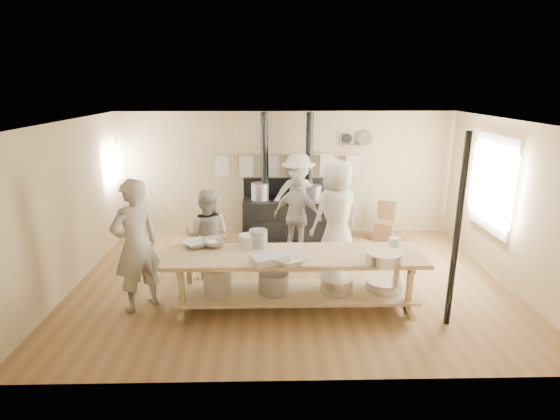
{
  "coord_description": "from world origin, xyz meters",
  "views": [
    {
      "loc": [
        -0.34,
        -6.58,
        3.15
      ],
      "look_at": [
        -0.19,
        0.2,
        1.17
      ],
      "focal_mm": 28.0,
      "sensor_mm": 36.0,
      "label": 1
    }
  ],
  "objects_px": {
    "cook_center": "(336,214)",
    "stove": "(287,214)",
    "cook_left": "(208,236)",
    "chair": "(384,229)",
    "prep_table": "(294,276)",
    "roasting_pan": "(270,259)",
    "cook_by_window": "(298,198)",
    "cook_right": "(297,216)",
    "cook_far_left": "(136,245)"
  },
  "relations": [
    {
      "from": "cook_center",
      "to": "stove",
      "type": "bearing_deg",
      "value": -88.52
    },
    {
      "from": "cook_left",
      "to": "chair",
      "type": "height_order",
      "value": "cook_left"
    },
    {
      "from": "prep_table",
      "to": "roasting_pan",
      "type": "height_order",
      "value": "roasting_pan"
    },
    {
      "from": "cook_center",
      "to": "cook_by_window",
      "type": "height_order",
      "value": "cook_center"
    },
    {
      "from": "cook_right",
      "to": "cook_by_window",
      "type": "relative_size",
      "value": 0.86
    },
    {
      "from": "roasting_pan",
      "to": "cook_far_left",
      "type": "bearing_deg",
      "value": 168.5
    },
    {
      "from": "stove",
      "to": "cook_by_window",
      "type": "relative_size",
      "value": 1.42
    },
    {
      "from": "cook_by_window",
      "to": "chair",
      "type": "distance_m",
      "value": 1.93
    },
    {
      "from": "cook_left",
      "to": "cook_right",
      "type": "xyz_separation_m",
      "value": [
        1.51,
        1.03,
        0.0
      ]
    },
    {
      "from": "cook_left",
      "to": "chair",
      "type": "distance_m",
      "value": 3.91
    },
    {
      "from": "cook_center",
      "to": "cook_by_window",
      "type": "distance_m",
      "value": 1.42
    },
    {
      "from": "cook_center",
      "to": "prep_table",
      "type": "bearing_deg",
      "value": 34.69
    },
    {
      "from": "prep_table",
      "to": "cook_far_left",
      "type": "xyz_separation_m",
      "value": [
        -2.23,
        0.1,
        0.44
      ]
    },
    {
      "from": "cook_far_left",
      "to": "roasting_pan",
      "type": "distance_m",
      "value": 1.92
    },
    {
      "from": "cook_right",
      "to": "roasting_pan",
      "type": "bearing_deg",
      "value": 100.71
    },
    {
      "from": "cook_left",
      "to": "cook_far_left",
      "type": "bearing_deg",
      "value": 51.33
    },
    {
      "from": "cook_by_window",
      "to": "roasting_pan",
      "type": "distance_m",
      "value": 3.19
    },
    {
      "from": "roasting_pan",
      "to": "chair",
      "type": "bearing_deg",
      "value": 52.92
    },
    {
      "from": "stove",
      "to": "cook_center",
      "type": "bearing_deg",
      "value": -60.82
    },
    {
      "from": "cook_left",
      "to": "cook_right",
      "type": "distance_m",
      "value": 1.83
    },
    {
      "from": "stove",
      "to": "cook_by_window",
      "type": "distance_m",
      "value": 0.48
    },
    {
      "from": "cook_center",
      "to": "cook_right",
      "type": "xyz_separation_m",
      "value": [
        -0.65,
        0.45,
        -0.18
      ]
    },
    {
      "from": "cook_right",
      "to": "cook_center",
      "type": "bearing_deg",
      "value": 168.51
    },
    {
      "from": "stove",
      "to": "prep_table",
      "type": "bearing_deg",
      "value": -90.04
    },
    {
      "from": "stove",
      "to": "cook_far_left",
      "type": "distance_m",
      "value": 3.7
    },
    {
      "from": "cook_right",
      "to": "chair",
      "type": "bearing_deg",
      "value": -132.14
    },
    {
      "from": "cook_left",
      "to": "cook_center",
      "type": "relative_size",
      "value": 0.81
    },
    {
      "from": "cook_by_window",
      "to": "cook_far_left",
      "type": "bearing_deg",
      "value": -131.21
    },
    {
      "from": "cook_by_window",
      "to": "chair",
      "type": "bearing_deg",
      "value": 0.92
    },
    {
      "from": "roasting_pan",
      "to": "cook_by_window",
      "type": "bearing_deg",
      "value": 79.62
    },
    {
      "from": "stove",
      "to": "prep_table",
      "type": "relative_size",
      "value": 0.72
    },
    {
      "from": "prep_table",
      "to": "roasting_pan",
      "type": "distance_m",
      "value": 0.59
    },
    {
      "from": "roasting_pan",
      "to": "cook_center",
      "type": "bearing_deg",
      "value": 57.75
    },
    {
      "from": "chair",
      "to": "roasting_pan",
      "type": "distance_m",
      "value": 4.01
    },
    {
      "from": "cook_right",
      "to": "cook_by_window",
      "type": "xyz_separation_m",
      "value": [
        0.06,
        0.84,
        0.13
      ]
    },
    {
      "from": "cook_center",
      "to": "cook_by_window",
      "type": "relative_size",
      "value": 1.05
    },
    {
      "from": "prep_table",
      "to": "cook_right",
      "type": "xyz_separation_m",
      "value": [
        0.17,
        2.01,
        0.26
      ]
    },
    {
      "from": "prep_table",
      "to": "chair",
      "type": "xyz_separation_m",
      "value": [
        2.03,
        2.86,
        -0.29
      ]
    },
    {
      "from": "cook_by_window",
      "to": "chair",
      "type": "height_order",
      "value": "cook_by_window"
    },
    {
      "from": "chair",
      "to": "roasting_pan",
      "type": "bearing_deg",
      "value": -102.85
    },
    {
      "from": "cook_far_left",
      "to": "roasting_pan",
      "type": "xyz_separation_m",
      "value": [
        1.88,
        -0.38,
        -0.06
      ]
    },
    {
      "from": "stove",
      "to": "cook_left",
      "type": "distance_m",
      "value": 2.45
    },
    {
      "from": "stove",
      "to": "cook_right",
      "type": "relative_size",
      "value": 1.66
    },
    {
      "from": "cook_center",
      "to": "cook_right",
      "type": "bearing_deg",
      "value": -62.52
    },
    {
      "from": "cook_left",
      "to": "cook_by_window",
      "type": "xyz_separation_m",
      "value": [
        1.57,
        1.86,
        0.13
      ]
    },
    {
      "from": "chair",
      "to": "roasting_pan",
      "type": "height_order",
      "value": "roasting_pan"
    },
    {
      "from": "stove",
      "to": "roasting_pan",
      "type": "xyz_separation_m",
      "value": [
        -0.35,
        -3.3,
        0.38
      ]
    },
    {
      "from": "cook_center",
      "to": "cook_by_window",
      "type": "xyz_separation_m",
      "value": [
        -0.59,
        1.29,
        -0.04
      ]
    },
    {
      "from": "prep_table",
      "to": "cook_center",
      "type": "height_order",
      "value": "cook_center"
    },
    {
      "from": "stove",
      "to": "chair",
      "type": "relative_size",
      "value": 3.26
    }
  ]
}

